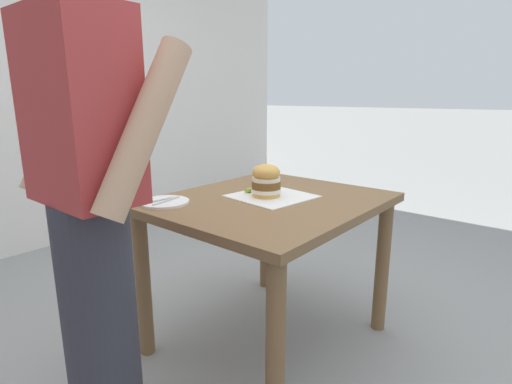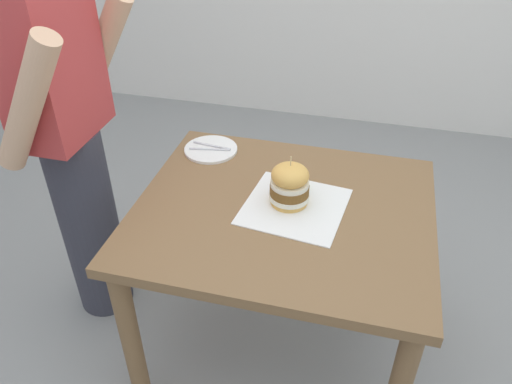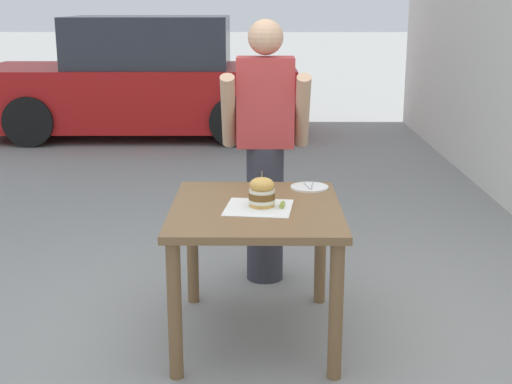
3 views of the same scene
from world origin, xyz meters
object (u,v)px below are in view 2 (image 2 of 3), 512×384
object	(u,v)px
patio_table	(282,234)
sandwich	(290,184)
diner_across_table	(69,137)
side_plate_with_forks	(211,149)
pickle_spear	(299,183)

from	to	relation	value
patio_table	sandwich	bearing A→B (deg)	-22.32
sandwich	diner_across_table	bearing A→B (deg)	88.49
diner_across_table	patio_table	bearing A→B (deg)	-93.65
patio_table	side_plate_with_forks	xyz separation A→B (m)	(0.31, 0.37, 0.13)
pickle_spear	side_plate_with_forks	bearing A→B (deg)	67.14
sandwich	pickle_spear	world-z (taller)	sandwich
pickle_spear	diner_across_table	distance (m)	0.89
pickle_spear	diner_across_table	size ratio (longest dim) A/B	0.04
side_plate_with_forks	diner_across_table	distance (m)	0.55
diner_across_table	pickle_spear	bearing A→B (deg)	-84.47
patio_table	pickle_spear	distance (m)	0.20
patio_table	pickle_spear	world-z (taller)	pickle_spear
pickle_spear	side_plate_with_forks	distance (m)	0.44
side_plate_with_forks	diner_across_table	world-z (taller)	diner_across_table
pickle_spear	sandwich	bearing A→B (deg)	171.43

